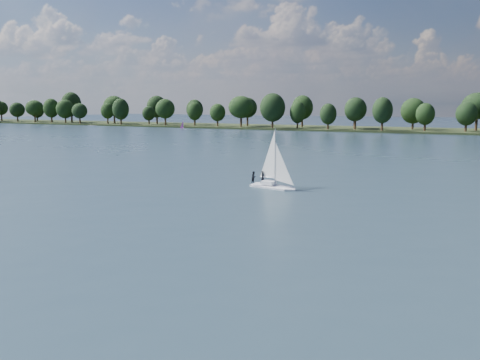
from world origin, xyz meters
name	(u,v)px	position (x,y,z in m)	size (l,w,h in m)	color
ground	(347,155)	(0.00, 100.00, 0.00)	(700.00, 700.00, 0.00)	#233342
far_shore	(429,131)	(0.00, 212.00, 0.00)	(660.00, 40.00, 1.50)	black
sailboat	(271,171)	(4.32, 51.20, 2.30)	(6.47, 3.08, 8.21)	white
dinghy_pink	(183,127)	(-96.11, 179.92, 0.99)	(2.76, 2.28, 4.19)	white
pontoon	(93,126)	(-158.47, 191.25, 0.00)	(4.00, 2.00, 0.50)	#5D5F62
treeline	(432,111)	(1.20, 208.05, 8.04)	(562.41, 73.63, 18.58)	black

